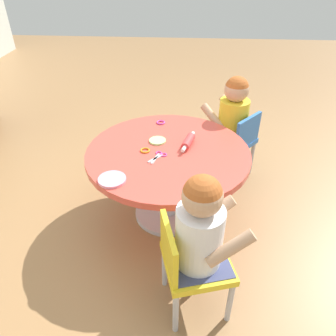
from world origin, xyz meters
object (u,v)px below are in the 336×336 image
Objects in this scene: craft_table at (168,165)px; craft_scissors at (159,156)px; seated_child_left at (201,226)px; child_chair_right at (234,141)px; child_chair_left at (190,263)px; seated_child_right at (233,112)px; rolling_pin at (188,141)px.

craft_scissors is at bearing 143.72° from craft_table.
seated_child_left reaches higher than craft_table.
child_chair_right is at bearing -13.66° from seated_child_left.
seated_child_left is (0.01, -0.04, 0.23)m from child_chair_left.
seated_child_right reaches higher than craft_scissors.
rolling_pin is 0.22m from craft_scissors.
craft_table is 0.68m from child_chair_left.
child_chair_left is 1.05× the size of seated_child_right.
craft_table is at bearing 12.70° from child_chair_left.
child_chair_right is (1.13, -0.28, -0.23)m from seated_child_left.
craft_table is 0.68m from seated_child_right.
seated_child_right reaches higher than child_chair_left.
child_chair_right reaches higher than craft_scissors.
seated_child_left is at bearing -163.89° from craft_table.
child_chair_right is at bearing -15.34° from child_chair_left.
rolling_pin is at bearing 2.35° from child_chair_left.
craft_scissors is (0.59, 0.20, 0.20)m from child_chair_left.
craft_scissors is at bearing 137.40° from child_chair_right.
child_chair_right is (0.49, -0.46, -0.09)m from craft_table.
seated_child_right is (0.03, 0.03, 0.23)m from child_chair_right.
seated_child_left reaches higher than rolling_pin.
craft_table is 1.92× the size of seated_child_left.
seated_child_left is at bearing 168.07° from seated_child_right.
craft_scissors is (-0.58, 0.48, -0.03)m from seated_child_right.
child_chair_left reaches higher than craft_scissors.
seated_child_left is 0.95× the size of child_chair_right.
child_chair_right is at bearing -39.67° from rolling_pin.
craft_scissors is (-0.14, 0.17, -0.02)m from rolling_pin.
child_chair_left is at bearing -167.30° from craft_table.
craft_table is 1.83× the size of child_chair_left.
rolling_pin is at bearing 144.57° from seated_child_right.
craft_scissors is at bearing 18.53° from child_chair_left.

